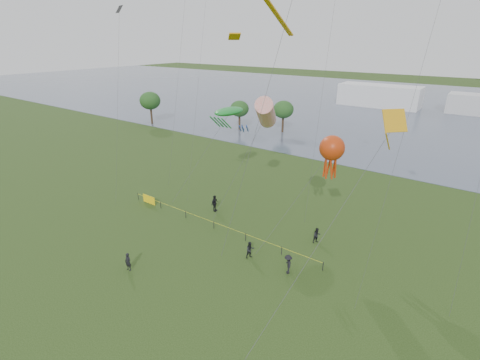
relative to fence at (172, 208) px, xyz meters
The scene contains 14 objects.
ground_plane 18.02m from the fence, 48.41° to the right, with size 400.00×400.00×0.00m, color #1D3210.
lake 87.35m from the fence, 82.13° to the left, with size 400.00×120.00×0.08m, color #505A6E.
pavilion_left 81.56m from the fence, 90.03° to the left, with size 22.00×8.00×6.00m, color white.
trees 40.34m from the fence, 123.05° to the left, with size 32.63×15.09×7.23m.
fence is the anchor object (origin of this frame).
spectator_a 12.22m from the fence, ahead, with size 0.78×0.61×1.61m, color black.
spectator_b 15.98m from the fence, ahead, with size 1.12×0.64×1.73m, color black.
spectator_c 4.82m from the fence, 40.66° to the left, with size 1.13×0.47×1.93m, color black.
spectator_f 10.65m from the fence, 63.91° to the right, with size 0.59×0.39×1.62m, color black.
spectator_g 16.29m from the fence, 13.42° to the left, with size 0.75×0.58×1.54m, color black.
kite_windsock 14.94m from the fence, 32.57° to the left, with size 5.74×6.56×13.34m.
kite_creature 12.76m from the fence, 72.73° to the left, with size 5.52×8.11×10.97m.
kite_octopus 18.67m from the fence, 20.82° to the left, with size 4.65×8.41×10.12m.
kite_delta 25.91m from the fence, 10.02° to the right, with size 4.74×14.28×14.62m.
Camera 1 is at (14.72, -10.44, 18.31)m, focal length 26.00 mm.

